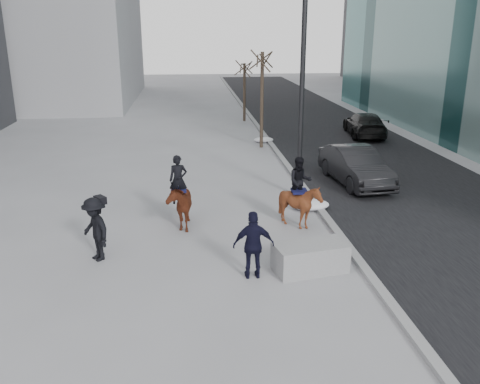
{
  "coord_description": "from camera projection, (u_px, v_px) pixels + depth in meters",
  "views": [
    {
      "loc": [
        -1.43,
        -12.64,
        5.97
      ],
      "look_at": [
        0.0,
        1.2,
        1.5
      ],
      "focal_mm": 38.0,
      "sensor_mm": 36.0,
      "label": 1
    }
  ],
  "objects": [
    {
      "name": "mounted_right",
      "position": [
        300.0,
        200.0,
        15.81
      ],
      "size": [
        1.23,
        1.37,
        2.24
      ],
      "color": "#4C270F",
      "rests_on": "ground"
    },
    {
      "name": "car_far",
      "position": [
        365.0,
        124.0,
        29.61
      ],
      "size": [
        2.51,
        4.9,
        1.36
      ],
      "primitive_type": "imported",
      "rotation": [
        0.0,
        0.0,
        3.01
      ],
      "color": "black",
      "rests_on": "ground"
    },
    {
      "name": "snow_piles",
      "position": [
        288.0,
        174.0,
        21.36
      ],
      "size": [
        1.33,
        11.83,
        0.34
      ],
      "color": "silver",
      "rests_on": "ground"
    },
    {
      "name": "curb",
      "position": [
        285.0,
        162.0,
        23.68
      ],
      "size": [
        0.25,
        90.0,
        0.12
      ],
      "primitive_type": "cube",
      "color": "gray",
      "rests_on": "ground"
    },
    {
      "name": "camera_crew",
      "position": [
        95.0,
        229.0,
        13.54
      ],
      "size": [
        1.2,
        1.3,
        1.75
      ],
      "color": "black",
      "rests_on": "ground"
    },
    {
      "name": "tree_near",
      "position": [
        262.0,
        95.0,
        26.1
      ],
      "size": [
        1.2,
        1.2,
        5.44
      ],
      "primitive_type": null,
      "color": "#34291E",
      "rests_on": "ground"
    },
    {
      "name": "tree_far",
      "position": [
        244.0,
        89.0,
        33.98
      ],
      "size": [
        1.2,
        1.2,
        4.26
      ],
      "primitive_type": null,
      "color": "#392A22",
      "rests_on": "ground"
    },
    {
      "name": "lamppost",
      "position": [
        303.0,
        59.0,
        17.57
      ],
      "size": [
        0.25,
        0.8,
        9.09
      ],
      "color": "black",
      "rests_on": "ground"
    },
    {
      "name": "planter",
      "position": [
        310.0,
        257.0,
        13.06
      ],
      "size": [
        1.99,
        1.27,
        0.74
      ],
      "primitive_type": "cube",
      "rotation": [
        0.0,
        0.0,
        0.2
      ],
      "color": "gray",
      "rests_on": "ground"
    },
    {
      "name": "car_near",
      "position": [
        355.0,
        166.0,
        20.37
      ],
      "size": [
        2.0,
        4.62,
        1.48
      ],
      "primitive_type": "imported",
      "rotation": [
        0.0,
        0.0,
        0.1
      ],
      "color": "black",
      "rests_on": "ground"
    },
    {
      "name": "feeder",
      "position": [
        254.0,
        245.0,
        12.56
      ],
      "size": [
        1.04,
        0.87,
        1.75
      ],
      "color": "black",
      "rests_on": "ground"
    },
    {
      "name": "mounted_left",
      "position": [
        179.0,
        201.0,
        15.92
      ],
      "size": [
        0.83,
        1.76,
        2.26
      ],
      "color": "#532010",
      "rests_on": "ground"
    },
    {
      "name": "ground",
      "position": [
        244.0,
        257.0,
        13.93
      ],
      "size": [
        120.0,
        120.0,
        0.0
      ],
      "primitive_type": "plane",
      "color": "gray",
      "rests_on": "ground"
    },
    {
      "name": "road",
      "position": [
        368.0,
        161.0,
        24.09
      ],
      "size": [
        8.0,
        90.0,
        0.01
      ],
      "primitive_type": "cube",
      "color": "black",
      "rests_on": "ground"
    }
  ]
}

